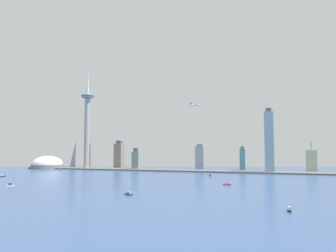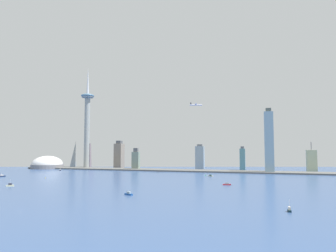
# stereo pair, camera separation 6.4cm
# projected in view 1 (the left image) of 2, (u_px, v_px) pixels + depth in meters

# --- Properties ---
(ground_plane) EXTENTS (6000.00, 6000.00, 0.00)m
(ground_plane) POSITION_uv_depth(u_px,v_px,m) (20.00, 210.00, 300.20)
(ground_plane) COLOR #345080
(waterfront_pier) EXTENTS (885.26, 63.56, 3.50)m
(waterfront_pier) POSITION_uv_depth(u_px,v_px,m) (173.00, 170.00, 818.92)
(waterfront_pier) COLOR #595957
(waterfront_pier) RESTS_ON ground
(observation_tower) EXTENTS (39.78, 39.78, 310.13)m
(observation_tower) POSITION_uv_depth(u_px,v_px,m) (87.00, 119.00, 936.02)
(observation_tower) COLOR #949895
(observation_tower) RESTS_ON ground
(stadium_dome) EXTENTS (93.91, 93.91, 50.62)m
(stadium_dome) POSITION_uv_depth(u_px,v_px,m) (47.00, 165.00, 921.04)
(stadium_dome) COLOR slate
(stadium_dome) RESTS_ON ground
(skyscraper_0) EXTENTS (20.77, 14.02, 61.12)m
(skyscraper_0) POSITION_uv_depth(u_px,v_px,m) (136.00, 160.00, 866.04)
(skyscraper_0) COLOR gray
(skyscraper_0) RESTS_ON ground
(skyscraper_1) EXTENTS (12.33, 27.81, 81.28)m
(skyscraper_1) POSITION_uv_depth(u_px,v_px,m) (90.00, 155.00, 1006.16)
(skyscraper_1) COLOR slate
(skyscraper_1) RESTS_ON ground
(skyscraper_2) EXTENTS (23.23, 21.31, 152.32)m
(skyscraper_2) POSITION_uv_depth(u_px,v_px,m) (75.00, 144.00, 1012.81)
(skyscraper_2) COLOR #9D9E96
(skyscraper_2) RESTS_ON ground
(skyscraper_3) EXTENTS (14.84, 15.19, 65.64)m
(skyscraper_3) POSITION_uv_depth(u_px,v_px,m) (243.00, 159.00, 857.26)
(skyscraper_3) COLOR #598C92
(skyscraper_3) RESTS_ON ground
(skyscraper_4) EXTENTS (21.87, 13.29, 159.28)m
(skyscraper_4) POSITION_uv_depth(u_px,v_px,m) (269.00, 141.00, 749.06)
(skyscraper_4) COLOR #88A9BD
(skyscraper_4) RESTS_ON ground
(skyscraper_5) EXTENTS (23.44, 19.91, 75.85)m
(skyscraper_5) POSITION_uv_depth(u_px,v_px,m) (312.00, 161.00, 768.40)
(skyscraper_5) COLOR #ACBA98
(skyscraper_5) RESTS_ON ground
(skyscraper_6) EXTENTS (23.77, 26.86, 83.35)m
(skyscraper_6) POSITION_uv_depth(u_px,v_px,m) (119.00, 155.00, 926.89)
(skyscraper_6) COLOR gray
(skyscraper_6) RESTS_ON ground
(skyscraper_7) EXTENTS (24.11, 16.23, 71.47)m
(skyscraper_7) POSITION_uv_depth(u_px,v_px,m) (200.00, 158.00, 864.91)
(skyscraper_7) COLOR #8CA1B0
(skyscraper_7) RESTS_ON ground
(boat_0) EXTENTS (6.74, 6.47, 11.52)m
(boat_0) POSITION_uv_depth(u_px,v_px,m) (60.00, 170.00, 826.85)
(boat_0) COLOR black
(boat_0) RESTS_ON ground
(boat_1) EXTENTS (11.19, 8.71, 11.28)m
(boat_1) POSITION_uv_depth(u_px,v_px,m) (10.00, 185.00, 483.89)
(boat_1) COLOR beige
(boat_1) RESTS_ON ground
(boat_2) EXTENTS (12.13, 7.77, 3.85)m
(boat_2) POSITION_uv_depth(u_px,v_px,m) (211.00, 176.00, 658.95)
(boat_2) COLOR beige
(boat_2) RESTS_ON ground
(boat_3) EXTENTS (3.28, 7.49, 11.72)m
(boat_3) POSITION_uv_depth(u_px,v_px,m) (289.00, 210.00, 290.80)
(boat_3) COLOR #102730
(boat_3) RESTS_ON ground
(boat_4) EXTENTS (13.83, 6.16, 4.29)m
(boat_4) POSITION_uv_depth(u_px,v_px,m) (227.00, 184.00, 503.35)
(boat_4) COLOR #AF2028
(boat_4) RESTS_ON ground
(boat_5) EXTENTS (7.67, 17.04, 8.42)m
(boat_5) POSITION_uv_depth(u_px,v_px,m) (1.00, 176.00, 649.04)
(boat_5) COLOR #101D3A
(boat_5) RESTS_ON ground
(boat_6) EXTENTS (12.59, 8.23, 4.52)m
(boat_6) POSITION_uv_depth(u_px,v_px,m) (129.00, 194.00, 395.24)
(boat_6) COLOR #19468D
(boat_6) RESTS_ON ground
(channel_buoy_0) EXTENTS (1.40, 1.40, 2.00)m
(channel_buoy_0) POSITION_uv_depth(u_px,v_px,m) (45.00, 178.00, 618.34)
(channel_buoy_0) COLOR yellow
(channel_buoy_0) RESTS_ON ground
(channel_buoy_1) EXTENTS (1.51, 1.51, 2.84)m
(channel_buoy_1) POSITION_uv_depth(u_px,v_px,m) (206.00, 175.00, 674.99)
(channel_buoy_1) COLOR green
(channel_buoy_1) RESTS_ON ground
(airplane) EXTENTS (30.42, 33.00, 8.06)m
(airplane) POSITION_uv_depth(u_px,v_px,m) (196.00, 105.00, 760.92)
(airplane) COLOR silver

